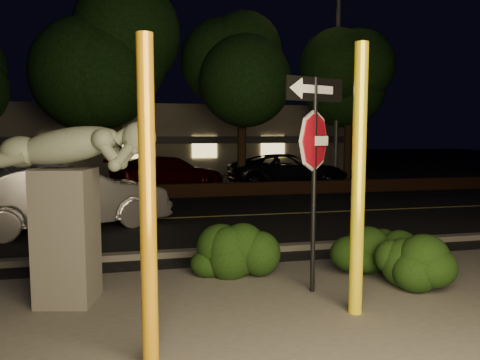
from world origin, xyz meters
name	(u,v)px	position (x,y,z in m)	size (l,w,h in m)	color
ground	(190,202)	(0.00, 10.00, 0.00)	(90.00, 90.00, 0.00)	black
patio	(297,334)	(0.00, -1.00, 0.01)	(14.00, 6.00, 0.02)	#4C4944
road	(202,217)	(0.00, 7.00, 0.01)	(80.00, 8.00, 0.01)	black
lane_marking	(202,217)	(0.00, 7.00, 0.02)	(80.00, 0.12, 0.01)	#C1BB4D
curb	(231,250)	(0.00, 2.90, 0.06)	(80.00, 0.25, 0.12)	#4C4944
brick_wall	(186,191)	(0.00, 11.30, 0.25)	(40.00, 0.35, 0.50)	#442516
parking_lot	(173,181)	(0.00, 17.00, 0.01)	(40.00, 12.00, 0.01)	black
building	(163,139)	(0.00, 24.99, 2.00)	(22.00, 10.20, 4.00)	#726D5B
tree_far_b	(115,39)	(-2.50, 13.20, 6.05)	(5.20, 5.20, 8.41)	black
tree_far_c	(242,52)	(2.50, 12.80, 5.66)	(4.80, 4.80, 7.84)	black
tree_far_d	(350,64)	(7.50, 13.30, 5.42)	(4.40, 4.40, 7.42)	black
yellow_pole_left	(148,206)	(-1.74, -1.40, 1.69)	(0.17, 0.17, 3.38)	#EDA417
yellow_pole_right	(358,182)	(0.98, -0.56, 1.78)	(0.18, 0.18, 3.56)	yellow
signpost	(315,142)	(0.73, 0.36, 2.29)	(1.03, 0.42, 3.22)	black
sculpture	(68,193)	(-2.76, 0.72, 1.59)	(2.41, 1.10, 2.57)	#4C4944
hedge_center	(233,250)	(-0.28, 1.35, 0.47)	(1.80, 0.84, 0.94)	black
hedge_right	(368,243)	(2.03, 1.09, 0.52)	(1.58, 0.85, 1.04)	black
hedge_far_right	(418,258)	(2.38, 0.16, 0.50)	(1.43, 0.89, 0.99)	black
streetlight	(333,55)	(6.62, 13.10, 5.76)	(1.46, 0.42, 9.67)	#48474C
silver_sedan	(65,197)	(-3.55, 6.10, 0.83)	(1.75, 5.03, 1.66)	silver
parked_car_red	(0,174)	(-6.83, 13.12, 0.83)	(1.96, 4.87, 1.66)	maroon
parked_car_darkred	(169,174)	(-0.48, 13.36, 0.72)	(2.02, 4.97, 1.44)	#3A0504
parked_car_dark	(288,170)	(4.82, 13.65, 0.74)	(2.44, 5.29, 1.47)	black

